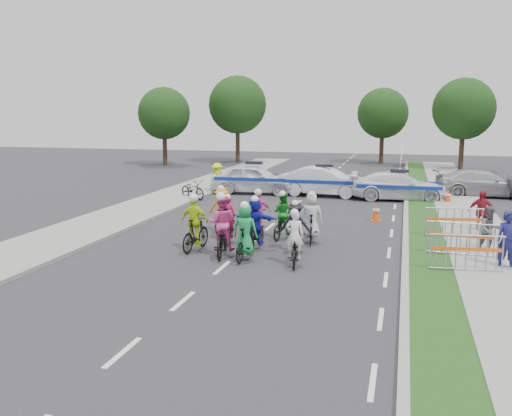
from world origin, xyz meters
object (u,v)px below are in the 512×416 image
(parked_bike, at_px, (193,189))
(barrier_0, at_px, (466,255))
(rider_7, at_px, (311,222))
(civilian_sedan, at_px, (482,183))
(spectator_2, at_px, (481,212))
(tree_0, at_px, (164,113))
(tree_3, at_px, (238,105))
(rider_1, at_px, (245,237))
(rider_0, at_px, (295,246))
(police_car_1, at_px, (324,182))
(tree_1, at_px, (464,109))
(marshal_hiviz, at_px, (217,178))
(rider_6, at_px, (228,225))
(rider_5, at_px, (255,226))
(police_car_0, at_px, (254,179))
(rider_8, at_px, (283,220))
(rider_10, at_px, (222,214))
(rider_9, at_px, (259,218))
(cone_0, at_px, (376,213))
(police_car_2, at_px, (399,186))
(cone_1, at_px, (448,197))
(barrier_2, at_px, (453,224))
(rider_4, at_px, (295,231))
(tree_4, at_px, (383,113))
(spectator_0, at_px, (508,241))
(rider_3, at_px, (195,229))
(rider_2, at_px, (222,232))
(spectator_1, at_px, (490,230))
(barrier_1, at_px, (460,241))

(parked_bike, bearing_deg, barrier_0, -97.83)
(rider_7, xyz_separation_m, barrier_0, (4.73, -2.71, -0.14))
(civilian_sedan, relative_size, spectator_2, 3.04)
(tree_0, height_order, tree_3, tree_3)
(rider_1, bearing_deg, rider_0, 175.83)
(parked_bike, distance_m, tree_3, 20.93)
(police_car_1, bearing_deg, tree_1, -22.01)
(spectator_2, xyz_separation_m, tree_3, (-16.75, 25.13, 4.09))
(rider_0, xyz_separation_m, marshal_hiviz, (-6.92, 13.61, 0.25))
(rider_6, bearing_deg, tree_3, -80.74)
(civilian_sedan, height_order, tree_3, tree_3)
(marshal_hiviz, bearing_deg, parked_bike, 106.98)
(rider_5, bearing_deg, police_car_0, -70.90)
(rider_8, bearing_deg, rider_10, -1.00)
(rider_7, height_order, rider_9, rider_7)
(cone_0, bearing_deg, police_car_2, 82.10)
(rider_6, relative_size, spectator_2, 1.05)
(cone_0, height_order, tree_3, tree_3)
(tree_1, bearing_deg, police_car_0, -127.72)
(rider_0, xyz_separation_m, cone_0, (1.95, 7.45, -0.22))
(rider_1, distance_m, parked_bike, 12.30)
(rider_9, bearing_deg, marshal_hiviz, -73.24)
(cone_1, bearing_deg, rider_0, -111.98)
(barrier_2, height_order, tree_1, tree_1)
(spectator_2, height_order, tree_0, tree_0)
(civilian_sedan, height_order, tree_0, tree_0)
(rider_4, relative_size, rider_7, 0.94)
(police_car_1, bearing_deg, rider_8, -174.44)
(tree_0, bearing_deg, tree_4, 19.44)
(cone_1, bearing_deg, spectator_0, -86.10)
(rider_7, height_order, police_car_2, rider_7)
(rider_4, bearing_deg, rider_3, 12.11)
(rider_2, relative_size, rider_8, 1.18)
(rider_5, distance_m, cone_1, 12.84)
(rider_2, bearing_deg, marshal_hiviz, -80.60)
(marshal_hiviz, xyz_separation_m, barrier_2, (11.67, -8.90, -0.25))
(spectator_1, distance_m, tree_4, 30.78)
(rider_6, xyz_separation_m, rider_10, (-0.68, 1.38, 0.13))
(barrier_0, bearing_deg, rider_3, 175.35)
(barrier_1, bearing_deg, cone_0, 117.07)
(rider_4, relative_size, barrier_0, 0.84)
(rider_8, height_order, rider_10, rider_10)
(police_car_0, bearing_deg, rider_2, -172.31)
(rider_4, bearing_deg, rider_6, -19.43)
(rider_10, xyz_separation_m, police_car_2, (6.26, 9.50, 0.01))
(rider_3, xyz_separation_m, barrier_2, (8.16, 3.81, -0.16))
(rider_9, bearing_deg, police_car_1, -104.06)
(police_car_0, distance_m, tree_4, 20.58)
(rider_10, height_order, spectator_0, rider_10)
(barrier_1, bearing_deg, spectator_1, 44.62)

